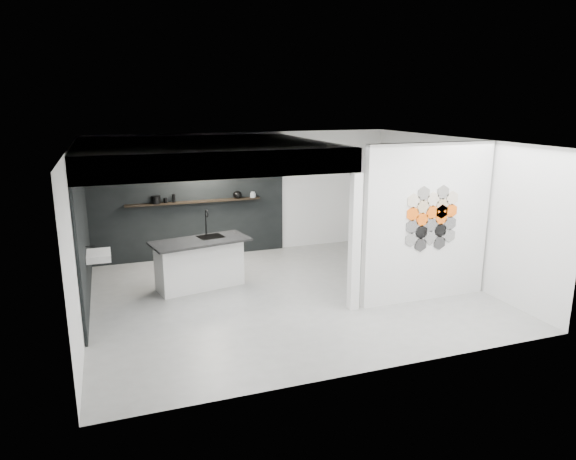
# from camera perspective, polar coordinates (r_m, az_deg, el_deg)

# --- Properties ---
(floor) EXTENTS (7.00, 6.00, 0.01)m
(floor) POSITION_cam_1_polar(r_m,az_deg,el_deg) (9.57, 0.04, -7.19)
(floor) COLOR gray
(partition_panel) EXTENTS (2.45, 0.15, 2.80)m
(partition_panel) POSITION_cam_1_polar(r_m,az_deg,el_deg) (9.29, 15.22, 0.73)
(partition_panel) COLOR silver
(partition_panel) RESTS_ON floor
(bay_clad_back) EXTENTS (4.40, 0.04, 2.35)m
(bay_clad_back) POSITION_cam_1_polar(r_m,az_deg,el_deg) (11.72, -10.89, 2.55)
(bay_clad_back) COLOR black
(bay_clad_back) RESTS_ON floor
(bay_clad_left) EXTENTS (0.04, 4.00, 2.35)m
(bay_clad_left) POSITION_cam_1_polar(r_m,az_deg,el_deg) (9.69, -21.80, -0.63)
(bay_clad_left) COLOR black
(bay_clad_left) RESTS_ON floor
(bulkhead) EXTENTS (4.40, 4.00, 0.40)m
(bulkhead) POSITION_cam_1_polar(r_m,az_deg,el_deg) (9.60, -9.42, 8.42)
(bulkhead) COLOR silver
(bulkhead) RESTS_ON corner_column
(corner_column) EXTENTS (0.16, 0.16, 2.35)m
(corner_column) POSITION_cam_1_polar(r_m,az_deg,el_deg) (8.63, 7.41, -1.43)
(corner_column) COLOR silver
(corner_column) RESTS_ON floor
(fascia_beam) EXTENTS (4.40, 0.16, 0.40)m
(fascia_beam) POSITION_cam_1_polar(r_m,az_deg,el_deg) (7.73, -6.82, 7.18)
(fascia_beam) COLOR silver
(fascia_beam) RESTS_ON corner_column
(wall_basin) EXTENTS (0.40, 0.60, 0.12)m
(wall_basin) POSITION_cam_1_polar(r_m,az_deg,el_deg) (9.57, -20.29, -2.68)
(wall_basin) COLOR silver
(wall_basin) RESTS_ON bay_clad_left
(display_shelf) EXTENTS (3.00, 0.15, 0.04)m
(display_shelf) POSITION_cam_1_polar(r_m,az_deg,el_deg) (11.61, -10.35, 3.09)
(display_shelf) COLOR black
(display_shelf) RESTS_ON bay_clad_back
(kitchen_island) EXTENTS (1.93, 1.15, 1.45)m
(kitchen_island) POSITION_cam_1_polar(r_m,az_deg,el_deg) (9.91, -9.77, -3.60)
(kitchen_island) COLOR silver
(kitchen_island) RESTS_ON floor
(stockpot) EXTENTS (0.23, 0.23, 0.16)m
(stockpot) POSITION_cam_1_polar(r_m,az_deg,el_deg) (11.49, -14.46, 3.28)
(stockpot) COLOR black
(stockpot) RESTS_ON display_shelf
(kettle) EXTENTS (0.21, 0.21, 0.17)m
(kettle) POSITION_cam_1_polar(r_m,az_deg,el_deg) (11.78, -5.65, 3.94)
(kettle) COLOR black
(kettle) RESTS_ON display_shelf
(glass_bowl) EXTENTS (0.15, 0.15, 0.09)m
(glass_bowl) POSITION_cam_1_polar(r_m,az_deg,el_deg) (11.88, -3.93, 3.87)
(glass_bowl) COLOR gray
(glass_bowl) RESTS_ON display_shelf
(glass_vase) EXTENTS (0.11, 0.11, 0.13)m
(glass_vase) POSITION_cam_1_polar(r_m,az_deg,el_deg) (11.88, -3.93, 3.96)
(glass_vase) COLOR gray
(glass_vase) RESTS_ON display_shelf
(bottle_dark) EXTENTS (0.08, 0.08, 0.18)m
(bottle_dark) POSITION_cam_1_polar(r_m,az_deg,el_deg) (11.53, -12.57, 3.47)
(bottle_dark) COLOR black
(bottle_dark) RESTS_ON display_shelf
(utensil_cup) EXTENTS (0.09, 0.09, 0.11)m
(utensil_cup) POSITION_cam_1_polar(r_m,az_deg,el_deg) (11.52, -13.46, 3.22)
(utensil_cup) COLOR black
(utensil_cup) RESTS_ON display_shelf
(hex_tile_cluster) EXTENTS (1.04, 0.02, 1.16)m
(hex_tile_cluster) POSITION_cam_1_polar(r_m,az_deg,el_deg) (9.22, 15.73, 1.26)
(hex_tile_cluster) COLOR silver
(hex_tile_cluster) RESTS_ON partition_panel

